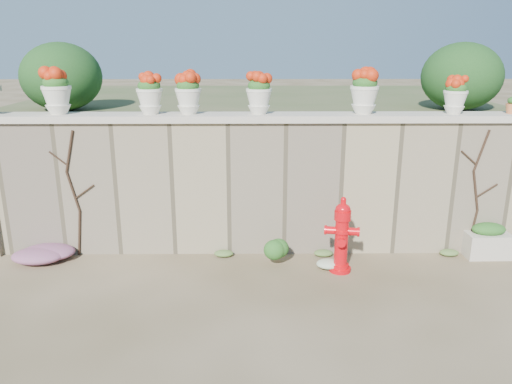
{
  "coord_description": "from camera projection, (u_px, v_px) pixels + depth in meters",
  "views": [
    {
      "loc": [
        -0.08,
        -5.41,
        3.08
      ],
      "look_at": [
        -0.02,
        1.4,
        1.04
      ],
      "focal_mm": 35.0,
      "sensor_mm": 36.0,
      "label": 1
    }
  ],
  "objects": [
    {
      "name": "ground",
      "position": [
        258.0,
        307.0,
        6.06
      ],
      "size": [
        80.0,
        80.0,
        0.0
      ],
      "primitive_type": "plane",
      "color": "#4D3E26",
      "rests_on": "ground"
    },
    {
      "name": "stone_wall",
      "position": [
        257.0,
        187.0,
        7.5
      ],
      "size": [
        8.0,
        0.4,
        2.0
      ],
      "primitive_type": "cube",
      "color": "gray",
      "rests_on": "ground"
    },
    {
      "name": "wall_cap",
      "position": [
        257.0,
        117.0,
        7.2
      ],
      "size": [
        8.1,
        0.52,
        0.1
      ],
      "primitive_type": "cube",
      "color": "beige",
      "rests_on": "stone_wall"
    },
    {
      "name": "raised_fill",
      "position": [
        255.0,
        145.0,
        10.57
      ],
      "size": [
        9.0,
        6.0,
        2.0
      ],
      "primitive_type": "cube",
      "color": "#384C23",
      "rests_on": "ground"
    },
    {
      "name": "back_shrub_left",
      "position": [
        61.0,
        77.0,
        8.18
      ],
      "size": [
        1.3,
        1.3,
        1.1
      ],
      "primitive_type": "ellipsoid",
      "color": "#143814",
      "rests_on": "raised_fill"
    },
    {
      "name": "back_shrub_right",
      "position": [
        462.0,
        76.0,
        8.24
      ],
      "size": [
        1.3,
        1.3,
        1.1
      ],
      "primitive_type": "ellipsoid",
      "color": "#143814",
      "rests_on": "raised_fill"
    },
    {
      "name": "vine_left",
      "position": [
        74.0,
        192.0,
        7.27
      ],
      "size": [
        0.6,
        0.04,
        1.91
      ],
      "color": "black",
      "rests_on": "ground"
    },
    {
      "name": "vine_right",
      "position": [
        476.0,
        191.0,
        7.32
      ],
      "size": [
        0.6,
        0.04,
        1.91
      ],
      "color": "black",
      "rests_on": "ground"
    },
    {
      "name": "fire_hydrant",
      "position": [
        342.0,
        235.0,
        6.87
      ],
      "size": [
        0.47,
        0.33,
        1.08
      ],
      "rotation": [
        0.0,
        0.0,
        -0.18
      ],
      "color": "red",
      "rests_on": "ground"
    },
    {
      "name": "planter_box",
      "position": [
        487.0,
        241.0,
        7.44
      ],
      "size": [
        0.64,
        0.38,
        0.53
      ],
      "rotation": [
        0.0,
        0.0,
        0.02
      ],
      "color": "beige",
      "rests_on": "ground"
    },
    {
      "name": "green_shrub",
      "position": [
        279.0,
        247.0,
        7.15
      ],
      "size": [
        0.59,
        0.53,
        0.56
      ],
      "primitive_type": "ellipsoid",
      "color": "#1E5119",
      "rests_on": "ground"
    },
    {
      "name": "magenta_clump",
      "position": [
        42.0,
        253.0,
        7.29
      ],
      "size": [
        0.98,
        0.65,
        0.26
      ],
      "primitive_type": "ellipsoid",
      "color": "#B9259E",
      "rests_on": "ground"
    },
    {
      "name": "white_flowers",
      "position": [
        332.0,
        264.0,
        7.02
      ],
      "size": [
        0.49,
        0.39,
        0.18
      ],
      "primitive_type": "ellipsoid",
      "color": "white",
      "rests_on": "ground"
    },
    {
      "name": "urn_pot_0",
      "position": [
        57.0,
        92.0,
        7.07
      ],
      "size": [
        0.41,
        0.41,
        0.64
      ],
      "color": "silver",
      "rests_on": "wall_cap"
    },
    {
      "name": "urn_pot_1",
      "position": [
        150.0,
        94.0,
        7.09
      ],
      "size": [
        0.37,
        0.37,
        0.58
      ],
      "color": "silver",
      "rests_on": "wall_cap"
    },
    {
      "name": "urn_pot_2",
      "position": [
        188.0,
        94.0,
        7.09
      ],
      "size": [
        0.37,
        0.37,
        0.59
      ],
      "color": "silver",
      "rests_on": "wall_cap"
    },
    {
      "name": "urn_pot_3",
      "position": [
        259.0,
        94.0,
        7.1
      ],
      "size": [
        0.37,
        0.37,
        0.58
      ],
      "color": "silver",
      "rests_on": "wall_cap"
    },
    {
      "name": "urn_pot_4",
      "position": [
        364.0,
        92.0,
        7.11
      ],
      "size": [
        0.41,
        0.41,
        0.64
      ],
      "color": "silver",
      "rests_on": "wall_cap"
    },
    {
      "name": "urn_pot_5",
      "position": [
        455.0,
        95.0,
        7.14
      ],
      "size": [
        0.34,
        0.34,
        0.53
      ],
      "color": "silver",
      "rests_on": "wall_cap"
    }
  ]
}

